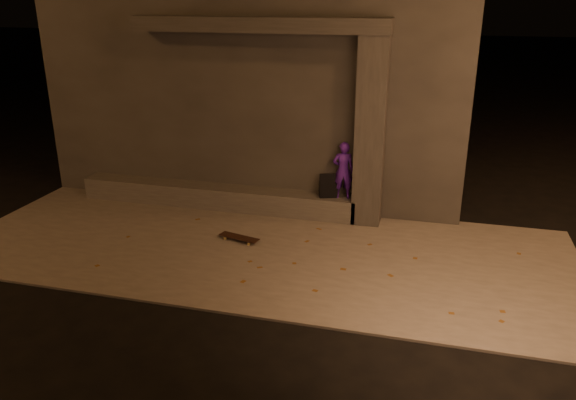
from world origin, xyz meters
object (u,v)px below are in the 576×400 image
(column, at_px, (371,133))
(backpack, at_px, (328,188))
(skateboard, at_px, (239,238))
(skateboarder, at_px, (343,170))

(column, bearing_deg, backpack, 180.00)
(backpack, bearing_deg, column, -17.20)
(column, bearing_deg, skateboard, -143.53)
(column, height_order, skateboard, column)
(skateboarder, relative_size, backpack, 2.27)
(backpack, bearing_deg, skateboard, -147.67)
(backpack, height_order, skateboard, backpack)
(column, distance_m, backpack, 1.42)
(backpack, xyz_separation_m, skateboard, (-1.35, -1.58, -0.55))
(skateboarder, height_order, skateboard, skateboarder)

